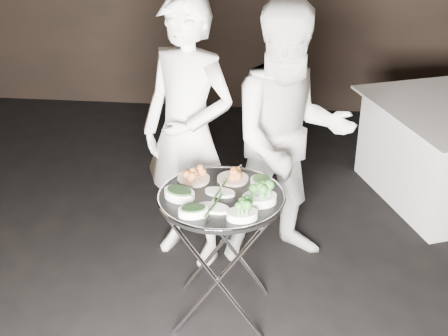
# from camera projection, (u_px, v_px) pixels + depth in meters

# --- Properties ---
(floor) EXTENTS (6.00, 7.00, 0.05)m
(floor) POSITION_uv_depth(u_px,v_px,m) (214.00, 312.00, 3.98)
(floor) COLOR black
(floor) RESTS_ON ground
(tray_stand) EXTENTS (0.57, 0.48, 0.83)m
(tray_stand) POSITION_uv_depth(u_px,v_px,m) (221.00, 251.00, 3.73)
(tray_stand) COLOR silver
(tray_stand) RESTS_ON floor
(serving_tray) EXTENTS (0.74, 0.74, 0.04)m
(serving_tray) POSITION_uv_depth(u_px,v_px,m) (221.00, 197.00, 3.56)
(serving_tray) COLOR black
(serving_tray) RESTS_ON tray_stand
(potato_plate_a) EXTENTS (0.19, 0.19, 0.07)m
(potato_plate_a) POSITION_uv_depth(u_px,v_px,m) (193.00, 176.00, 3.70)
(potato_plate_a) COLOR beige
(potato_plate_a) RESTS_ON serving_tray
(potato_plate_b) EXTENTS (0.19, 0.19, 0.07)m
(potato_plate_b) POSITION_uv_depth(u_px,v_px,m) (233.00, 176.00, 3.71)
(potato_plate_b) COLOR beige
(potato_plate_b) RESTS_ON serving_tray
(greens_bowl) EXTENTS (0.13, 0.13, 0.08)m
(greens_bowl) POSITION_uv_depth(u_px,v_px,m) (261.00, 181.00, 3.64)
(greens_bowl) COLOR white
(greens_bowl) RESTS_ON serving_tray
(asparagus_plate_a) EXTENTS (0.20, 0.13, 0.04)m
(asparagus_plate_a) POSITION_uv_depth(u_px,v_px,m) (220.00, 191.00, 3.57)
(asparagus_plate_a) COLOR white
(asparagus_plate_a) RESTS_ON serving_tray
(asparagus_plate_b) EXTENTS (0.20, 0.14, 0.04)m
(asparagus_plate_b) POSITION_uv_depth(u_px,v_px,m) (214.00, 207.00, 3.41)
(asparagus_plate_b) COLOR white
(asparagus_plate_b) RESTS_ON serving_tray
(spinach_bowl_a) EXTENTS (0.22, 0.19, 0.08)m
(spinach_bowl_a) POSITION_uv_depth(u_px,v_px,m) (179.00, 193.00, 3.51)
(spinach_bowl_a) COLOR white
(spinach_bowl_a) RESTS_ON serving_tray
(spinach_bowl_b) EXTENTS (0.19, 0.15, 0.07)m
(spinach_bowl_b) POSITION_uv_depth(u_px,v_px,m) (193.00, 210.00, 3.35)
(spinach_bowl_b) COLOR white
(spinach_bowl_b) RESTS_ON serving_tray
(broccoli_bowl_a) EXTENTS (0.23, 0.20, 0.08)m
(broccoli_bowl_a) POSITION_uv_depth(u_px,v_px,m) (259.00, 197.00, 3.46)
(broccoli_bowl_a) COLOR white
(broccoli_bowl_a) RESTS_ON serving_tray
(broccoli_bowl_b) EXTENTS (0.20, 0.16, 0.07)m
(broccoli_bowl_b) POSITION_uv_depth(u_px,v_px,m) (242.00, 213.00, 3.32)
(broccoli_bowl_b) COLOR white
(broccoli_bowl_b) RESTS_ON serving_tray
(serving_utensils) EXTENTS (0.58, 0.42, 0.01)m
(serving_utensils) POSITION_uv_depth(u_px,v_px,m) (225.00, 183.00, 3.59)
(serving_utensils) COLOR silver
(serving_utensils) RESTS_ON serving_tray
(waiter_left) EXTENTS (0.80, 0.69, 1.86)m
(waiter_left) POSITION_uv_depth(u_px,v_px,m) (188.00, 135.00, 4.11)
(waiter_left) COLOR white
(waiter_left) RESTS_ON floor
(waiter_right) EXTENTS (1.04, 0.91, 1.82)m
(waiter_right) POSITION_uv_depth(u_px,v_px,m) (290.00, 139.00, 4.11)
(waiter_right) COLOR white
(waiter_right) RESTS_ON floor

